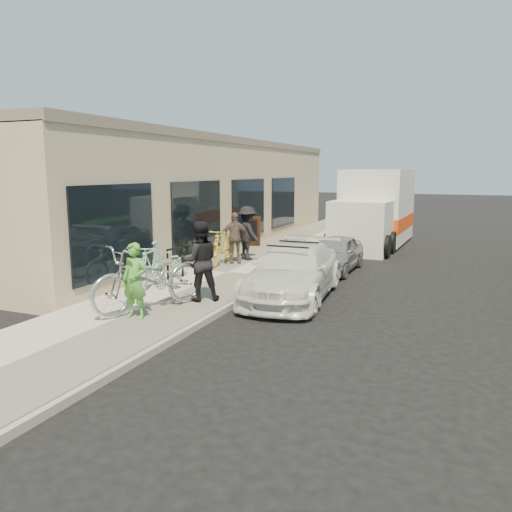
% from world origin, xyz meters
% --- Properties ---
extents(ground, '(120.00, 120.00, 0.00)m').
position_xyz_m(ground, '(0.00, 0.00, 0.00)').
color(ground, black).
rests_on(ground, ground).
extents(sidewalk, '(3.00, 34.00, 0.15)m').
position_xyz_m(sidewalk, '(-2.00, 3.00, 0.07)').
color(sidewalk, '#BAB4A7').
rests_on(sidewalk, ground).
extents(curb, '(0.12, 34.00, 0.13)m').
position_xyz_m(curb, '(-0.45, 3.00, 0.07)').
color(curb, '#A09892').
rests_on(curb, ground).
extents(storefront, '(3.60, 20.00, 4.22)m').
position_xyz_m(storefront, '(-5.24, 7.99, 2.12)').
color(storefront, tan).
rests_on(storefront, ground).
extents(bike_rack, '(0.20, 0.57, 0.83)m').
position_xyz_m(bike_rack, '(-2.92, 1.72, 0.65)').
color(bike_rack, black).
rests_on(bike_rack, sidewalk).
extents(sandwich_board, '(0.83, 0.83, 1.12)m').
position_xyz_m(sandwich_board, '(-3.37, 7.95, 0.72)').
color(sandwich_board, black).
rests_on(sandwich_board, sidewalk).
extents(sedan_white, '(2.10, 4.51, 1.32)m').
position_xyz_m(sedan_white, '(0.51, 1.51, 0.64)').
color(sedan_white, silver).
rests_on(sedan_white, ground).
extents(sedan_silver, '(1.35, 3.21, 1.08)m').
position_xyz_m(sedan_silver, '(0.64, 5.07, 0.54)').
color(sedan_silver, '#929297').
rests_on(sedan_silver, ground).
extents(moving_truck, '(2.54, 6.31, 3.06)m').
position_xyz_m(moving_truck, '(0.82, 11.01, 1.36)').
color(moving_truck, silver).
rests_on(moving_truck, ground).
extents(tandem_bike, '(1.93, 2.79, 1.39)m').
position_xyz_m(tandem_bike, '(-1.70, -1.18, 0.85)').
color(tandem_bike, silver).
rests_on(tandem_bike, sidewalk).
extents(woman_rider, '(0.55, 0.37, 1.49)m').
position_xyz_m(woman_rider, '(-1.67, -1.76, 0.90)').
color(woman_rider, '#51A537').
rests_on(woman_rider, sidewalk).
extents(man_standing, '(1.09, 1.05, 1.78)m').
position_xyz_m(man_standing, '(-1.15, -0.08, 1.04)').
color(man_standing, black).
rests_on(man_standing, sidewalk).
extents(cruiser_bike_a, '(0.93, 1.92, 1.11)m').
position_xyz_m(cruiser_bike_a, '(-2.90, 0.59, 0.71)').
color(cruiser_bike_a, '#8CD1B6').
rests_on(cruiser_bike_a, sidewalk).
extents(cruiser_bike_b, '(0.58, 1.60, 0.83)m').
position_xyz_m(cruiser_bike_b, '(-2.91, 1.50, 0.57)').
color(cruiser_bike_b, '#8CD1B6').
rests_on(cruiser_bike_b, sidewalk).
extents(cruiser_bike_c, '(0.63, 1.92, 1.14)m').
position_xyz_m(cruiser_bike_c, '(-2.65, 4.04, 0.72)').
color(cruiser_bike_c, gold).
rests_on(cruiser_bike_c, sidewalk).
extents(bystander_a, '(1.30, 1.11, 1.74)m').
position_xyz_m(bystander_a, '(-2.26, 5.06, 1.02)').
color(bystander_a, black).
rests_on(bystander_a, sidewalk).
extents(bystander_b, '(0.99, 0.85, 1.60)m').
position_xyz_m(bystander_b, '(-2.40, 4.38, 0.95)').
color(bystander_b, brown).
rests_on(bystander_b, sidewalk).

